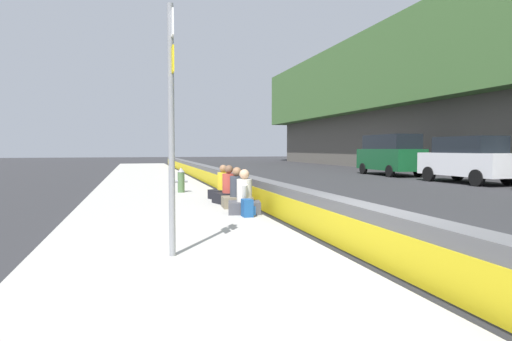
% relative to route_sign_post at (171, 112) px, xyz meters
% --- Properties ---
extents(ground_plane, '(160.00, 160.00, 0.00)m').
position_rel_route_sign_post_xyz_m(ground_plane, '(-0.66, -2.82, -2.21)').
color(ground_plane, '#2B2B2D').
rests_on(ground_plane, ground).
extents(sidewalk_strip, '(80.00, 4.40, 0.14)m').
position_rel_route_sign_post_xyz_m(sidewalk_strip, '(-0.66, -0.17, -2.14)').
color(sidewalk_strip, '#A8A59E').
rests_on(sidewalk_strip, ground_plane).
extents(jersey_barrier, '(76.00, 0.45, 0.85)m').
position_rel_route_sign_post_xyz_m(jersey_barrier, '(-0.66, -2.82, -1.79)').
color(jersey_barrier, '#545456').
rests_on(jersey_barrier, ground_plane).
extents(route_sign_post, '(0.44, 0.09, 3.60)m').
position_rel_route_sign_post_xyz_m(route_sign_post, '(0.00, 0.00, 0.00)').
color(route_sign_post, gray).
rests_on(route_sign_post, sidewalk_strip).
extents(fire_hydrant, '(0.26, 0.46, 0.88)m').
position_rel_route_sign_post_xyz_m(fire_hydrant, '(8.97, -1.04, -1.62)').
color(fire_hydrant, '#47663D').
rests_on(fire_hydrant, sidewalk_strip).
extents(seated_person_foreground, '(0.80, 0.88, 1.06)m').
position_rel_route_sign_post_xyz_m(seated_person_foreground, '(3.63, -2.00, -1.74)').
color(seated_person_foreground, '#424247').
rests_on(seated_person_foreground, sidewalk_strip).
extents(seated_person_middle, '(0.70, 0.81, 1.07)m').
position_rel_route_sign_post_xyz_m(seated_person_middle, '(4.68, -2.06, -1.74)').
color(seated_person_middle, '#706651').
rests_on(seated_person_middle, sidewalk_strip).
extents(seated_person_rear, '(0.85, 0.93, 1.08)m').
position_rel_route_sign_post_xyz_m(seated_person_rear, '(5.63, -2.05, -1.73)').
color(seated_person_rear, black).
rests_on(seated_person_rear, sidewalk_strip).
extents(seated_person_far, '(0.86, 0.93, 1.05)m').
position_rel_route_sign_post_xyz_m(seated_person_far, '(6.66, -2.10, -1.74)').
color(seated_person_far, black).
rests_on(seated_person_far, sidewalk_strip).
extents(backpack, '(0.32, 0.28, 0.40)m').
position_rel_route_sign_post_xyz_m(backpack, '(3.13, -1.95, -1.88)').
color(backpack, navy).
rests_on(backpack, sidewalk_strip).
extents(parked_car_third, '(4.87, 2.21, 2.28)m').
position_rel_route_sign_post_xyz_m(parked_car_third, '(10.85, -15.04, -1.03)').
color(parked_car_third, silver).
rests_on(parked_car_third, ground_plane).
extents(parked_car_fourth, '(5.17, 2.26, 2.56)m').
position_rel_route_sign_post_xyz_m(parked_car_fourth, '(17.23, -14.94, -0.86)').
color(parked_car_fourth, '#145128').
rests_on(parked_car_fourth, ground_plane).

